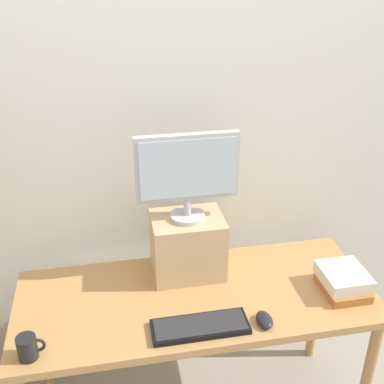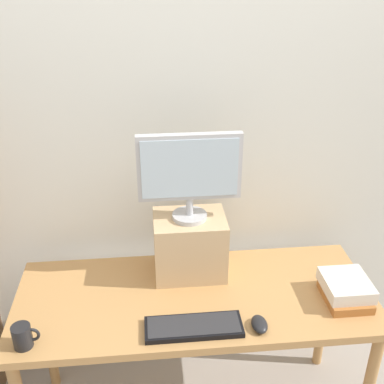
{
  "view_description": "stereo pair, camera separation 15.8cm",
  "coord_description": "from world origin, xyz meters",
  "px_view_note": "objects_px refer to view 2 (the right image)",
  "views": [
    {
      "loc": [
        -0.34,
        -1.64,
        2.12
      ],
      "look_at": [
        -0.01,
        0.07,
        1.23
      ],
      "focal_mm": 45.0,
      "sensor_mm": 36.0,
      "label": 1
    },
    {
      "loc": [
        -0.18,
        -1.66,
        2.12
      ],
      "look_at": [
        -0.01,
        0.07,
        1.23
      ],
      "focal_mm": 45.0,
      "sensor_mm": 36.0,
      "label": 2
    }
  ],
  "objects_px": {
    "keyboard": "(194,327)",
    "book_stack": "(346,289)",
    "computer_monitor": "(190,172)",
    "riser_box": "(190,245)",
    "coffee_mug": "(23,336)",
    "desk": "(195,309)",
    "computer_mouse": "(259,324)"
  },
  "relations": [
    {
      "from": "desk",
      "to": "riser_box",
      "type": "distance_m",
      "value": 0.29
    },
    {
      "from": "computer_monitor",
      "to": "coffee_mug",
      "type": "height_order",
      "value": "computer_monitor"
    },
    {
      "from": "computer_monitor",
      "to": "book_stack",
      "type": "height_order",
      "value": "computer_monitor"
    },
    {
      "from": "book_stack",
      "to": "riser_box",
      "type": "bearing_deg",
      "value": 157.71
    },
    {
      "from": "computer_monitor",
      "to": "keyboard",
      "type": "height_order",
      "value": "computer_monitor"
    },
    {
      "from": "desk",
      "to": "coffee_mug",
      "type": "bearing_deg",
      "value": -160.88
    },
    {
      "from": "keyboard",
      "to": "coffee_mug",
      "type": "relative_size",
      "value": 3.73
    },
    {
      "from": "keyboard",
      "to": "book_stack",
      "type": "distance_m",
      "value": 0.68
    },
    {
      "from": "desk",
      "to": "coffee_mug",
      "type": "distance_m",
      "value": 0.73
    },
    {
      "from": "riser_box",
      "to": "book_stack",
      "type": "distance_m",
      "value": 0.71
    },
    {
      "from": "computer_mouse",
      "to": "riser_box",
      "type": "bearing_deg",
      "value": 120.72
    },
    {
      "from": "desk",
      "to": "book_stack",
      "type": "relative_size",
      "value": 6.83
    },
    {
      "from": "desk",
      "to": "computer_monitor",
      "type": "height_order",
      "value": "computer_monitor"
    },
    {
      "from": "desk",
      "to": "keyboard",
      "type": "relative_size",
      "value": 4.02
    },
    {
      "from": "book_stack",
      "to": "computer_monitor",
      "type": "bearing_deg",
      "value": 157.82
    },
    {
      "from": "riser_box",
      "to": "coffee_mug",
      "type": "relative_size",
      "value": 3.08
    },
    {
      "from": "desk",
      "to": "coffee_mug",
      "type": "xyz_separation_m",
      "value": [
        -0.68,
        -0.24,
        0.13
      ]
    },
    {
      "from": "keyboard",
      "to": "desk",
      "type": "bearing_deg",
      "value": 82.69
    },
    {
      "from": "computer_mouse",
      "to": "computer_monitor",
      "type": "bearing_deg",
      "value": 120.82
    },
    {
      "from": "desk",
      "to": "keyboard",
      "type": "height_order",
      "value": "keyboard"
    },
    {
      "from": "keyboard",
      "to": "computer_monitor",
      "type": "bearing_deg",
      "value": 86.79
    },
    {
      "from": "riser_box",
      "to": "computer_mouse",
      "type": "height_order",
      "value": "riser_box"
    },
    {
      "from": "keyboard",
      "to": "coffee_mug",
      "type": "height_order",
      "value": "coffee_mug"
    },
    {
      "from": "keyboard",
      "to": "book_stack",
      "type": "relative_size",
      "value": 1.7
    },
    {
      "from": "riser_box",
      "to": "computer_monitor",
      "type": "relative_size",
      "value": 0.73
    },
    {
      "from": "book_stack",
      "to": "coffee_mug",
      "type": "distance_m",
      "value": 1.33
    },
    {
      "from": "computer_monitor",
      "to": "riser_box",
      "type": "bearing_deg",
      "value": 90.0
    },
    {
      "from": "keyboard",
      "to": "computer_mouse",
      "type": "height_order",
      "value": "computer_mouse"
    },
    {
      "from": "computer_mouse",
      "to": "book_stack",
      "type": "height_order",
      "value": "book_stack"
    },
    {
      "from": "coffee_mug",
      "to": "computer_mouse",
      "type": "bearing_deg",
      "value": 0.43
    },
    {
      "from": "coffee_mug",
      "to": "computer_monitor",
      "type": "bearing_deg",
      "value": 31.32
    },
    {
      "from": "computer_monitor",
      "to": "coffee_mug",
      "type": "distance_m",
      "value": 0.91
    }
  ]
}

